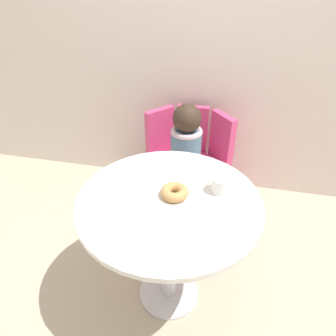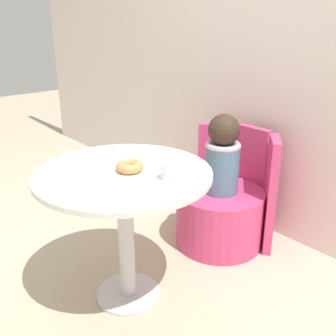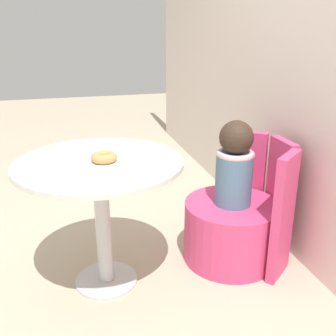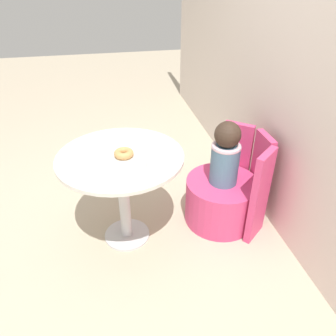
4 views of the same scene
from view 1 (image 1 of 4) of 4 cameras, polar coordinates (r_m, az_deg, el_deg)
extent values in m
plane|color=#B7A88E|center=(1.89, 1.44, -21.83)|extent=(12.00, 12.00, 0.00)
cube|color=silver|center=(2.21, 8.17, 24.23)|extent=(6.00, 0.06, 2.40)
cylinder|color=silver|center=(1.87, 0.17, -22.46)|extent=(0.34, 0.34, 0.02)
cylinder|color=silver|center=(1.59, 0.19, -15.71)|extent=(0.08, 0.08, 0.66)
cylinder|color=silver|center=(1.35, 0.22, -6.26)|extent=(0.83, 0.83, 0.02)
cylinder|color=#D13D70|center=(2.25, 3.14, -3.97)|extent=(0.55, 0.55, 0.36)
cube|color=#D13D70|center=(2.40, 4.49, 3.72)|extent=(0.23, 0.05, 0.72)
cube|color=#D13D70|center=(2.29, 9.77, 1.73)|extent=(0.19, 0.21, 0.72)
cube|color=#D13D70|center=(2.35, -1.48, 3.04)|extent=(0.19, 0.21, 0.72)
cylinder|color=slate|center=(2.06, 3.42, 3.38)|extent=(0.21, 0.21, 0.31)
torus|color=beige|center=(1.99, 3.56, 6.96)|extent=(0.21, 0.21, 0.04)
sphere|color=#38281E|center=(1.95, 3.66, 9.43)|extent=(0.19, 0.19, 0.19)
torus|color=tan|center=(1.34, 1.26, -4.60)|extent=(0.13, 0.13, 0.05)
cylinder|color=white|center=(1.38, 9.97, -3.17)|extent=(0.08, 0.08, 0.07)
camera|label=2|loc=(1.21, 93.19, -12.98)|focal=42.00mm
camera|label=3|loc=(1.85, 73.30, 2.48)|focal=42.00mm
camera|label=4|loc=(1.90, 79.10, 14.55)|focal=35.00mm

